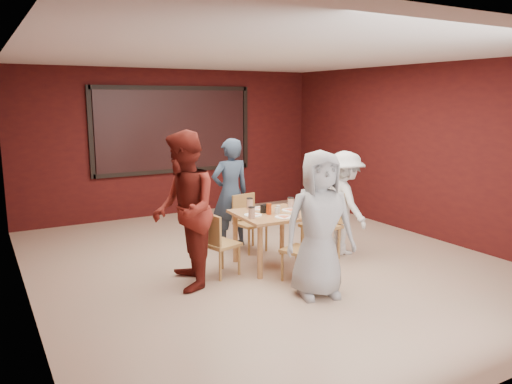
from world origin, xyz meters
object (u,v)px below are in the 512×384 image
dining_table (272,219)px  diner_right (345,203)px  chair_right (325,221)px  chair_left (217,241)px  diner_back (230,193)px  diner_front (319,224)px  diner_left (184,211)px  chair_front (305,247)px  chair_back (248,219)px

dining_table → diner_right: 1.23m
chair_right → dining_table: bearing=176.5°
chair_left → diner_back: 1.39m
diner_front → diner_back: bearing=105.5°
dining_table → diner_left: size_ratio=0.52×
chair_front → diner_right: 1.42m
chair_front → diner_back: diner_back is taller
diner_back → chair_back: bearing=116.5°
diner_back → chair_front: bearing=93.7°
chair_left → diner_left: diner_left is taller
chair_front → chair_right: (0.82, 0.67, 0.09)m
dining_table → diner_back: size_ratio=0.59×
chair_right → diner_left: 2.20m
chair_right → diner_back: 1.51m
chair_left → diner_right: diner_right is taller
chair_left → diner_right: 2.07m
diner_front → diner_left: size_ratio=0.89×
chair_left → diner_back: size_ratio=0.50×
chair_back → diner_front: diner_front is taller
diner_front → diner_left: (-1.23, 1.00, 0.10)m
dining_table → diner_left: bearing=-173.6°
diner_right → diner_front: bearing=139.6°
diner_back → diner_left: 1.77m
diner_back → diner_left: (-1.24, -1.25, 0.11)m
chair_front → diner_left: 1.54m
chair_right → diner_right: diner_right is taller
dining_table → diner_front: size_ratio=0.58×
chair_back → diner_right: size_ratio=0.55×
diner_front → diner_back: size_ratio=1.01×
diner_back → dining_table: bearing=94.1°
chair_front → diner_right: diner_right is taller
chair_back → chair_right: bearing=-47.9°
chair_right → diner_right: 0.43m
diner_left → chair_front: bearing=81.1°
chair_back → diner_left: size_ratio=0.44×
diner_front → diner_right: (1.30, 1.12, -0.09)m
chair_front → diner_front: diner_front is taller
diner_back → diner_right: (1.29, -1.13, -0.08)m
chair_right → diner_left: (-2.16, -0.10, 0.41)m
chair_back → diner_front: size_ratio=0.49×
diner_back → chair_right: bearing=129.2°
chair_front → diner_front: 0.59m
dining_table → chair_left: size_ratio=1.18×
chair_back → diner_back: bearing=115.8°
diner_back → diner_left: bearing=46.0°
chair_back → diner_front: (-0.15, -1.95, 0.37)m
diner_front → diner_right: bearing=56.4°
dining_table → diner_right: bearing=-1.1°
diner_right → chair_back: bearing=62.8°
diner_back → diner_right: size_ratio=1.11×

